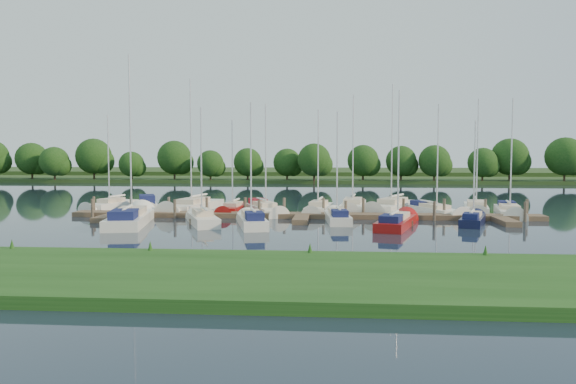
# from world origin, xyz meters

# --- Properties ---
(ground) EXTENTS (260.00, 260.00, 0.00)m
(ground) POSITION_xyz_m (0.00, 0.00, 0.00)
(ground) COLOR #192433
(ground) RESTS_ON ground
(near_bank) EXTENTS (90.00, 10.00, 0.50)m
(near_bank) POSITION_xyz_m (0.00, -16.00, 0.25)
(near_bank) COLOR #194413
(near_bank) RESTS_ON ground
(dock) EXTENTS (40.00, 6.00, 0.40)m
(dock) POSITION_xyz_m (0.00, 7.31, 0.20)
(dock) COLOR #4B3B2A
(dock) RESTS_ON ground
(mooring_pilings) EXTENTS (38.24, 2.84, 2.00)m
(mooring_pilings) POSITION_xyz_m (0.00, 8.43, 0.60)
(mooring_pilings) COLOR #473D33
(mooring_pilings) RESTS_ON ground
(far_shore) EXTENTS (180.00, 30.00, 0.60)m
(far_shore) POSITION_xyz_m (0.00, 75.00, 0.30)
(far_shore) COLOR #203D17
(far_shore) RESTS_ON ground
(distant_hill) EXTENTS (220.00, 40.00, 1.40)m
(distant_hill) POSITION_xyz_m (0.00, 100.00, 0.70)
(distant_hill) COLOR #334C21
(distant_hill) RESTS_ON ground
(treeline) EXTENTS (144.85, 10.03, 8.31)m
(treeline) POSITION_xyz_m (-1.24, 62.17, 4.27)
(treeline) COLOR #38281C
(treeline) RESTS_ON ground
(sailboat_n_0) EXTENTS (3.18, 7.51, 9.59)m
(sailboat_n_0) POSITION_xyz_m (-19.27, 13.88, 0.28)
(sailboat_n_0) COLOR white
(sailboat_n_0) RESTS_ON ground
(motorboat) EXTENTS (3.56, 6.23, 1.81)m
(motorboat) POSITION_xyz_m (-15.44, 13.36, 0.37)
(motorboat) COLOR white
(motorboat) RESTS_ON ground
(sailboat_n_2) EXTENTS (4.06, 10.38, 12.97)m
(sailboat_n_2) POSITION_xyz_m (-10.87, 13.04, 0.28)
(sailboat_n_2) COLOR white
(sailboat_n_2) RESTS_ON ground
(sailboat_n_3) EXTENTS (2.10, 6.98, 8.90)m
(sailboat_n_3) POSITION_xyz_m (-6.66, 11.52, 0.27)
(sailboat_n_3) COLOR maroon
(sailboat_n_3) RESTS_ON ground
(sailboat_n_4) EXTENTS (4.57, 7.92, 10.31)m
(sailboat_n_4) POSITION_xyz_m (-3.69, 11.04, 0.32)
(sailboat_n_4) COLOR white
(sailboat_n_4) RESTS_ON ground
(sailboat_n_5) EXTENTS (2.64, 7.72, 9.87)m
(sailboat_n_5) POSITION_xyz_m (1.22, 11.74, 0.28)
(sailboat_n_5) COLOR white
(sailboat_n_5) RESTS_ON ground
(sailboat_n_6) EXTENTS (2.89, 9.00, 11.44)m
(sailboat_n_6) POSITION_xyz_m (4.44, 13.94, 0.28)
(sailboat_n_6) COLOR white
(sailboat_n_6) RESTS_ON ground
(sailboat_n_7) EXTENTS (5.81, 9.53, 12.46)m
(sailboat_n_7) POSITION_xyz_m (8.18, 14.13, 0.28)
(sailboat_n_7) COLOR white
(sailboat_n_7) RESTS_ON ground
(sailboat_n_8) EXTENTS (4.30, 7.99, 10.16)m
(sailboat_n_8) POSITION_xyz_m (11.68, 11.57, 0.30)
(sailboat_n_8) COLOR white
(sailboat_n_8) RESTS_ON ground
(sailboat_n_9) EXTENTS (3.46, 8.59, 10.85)m
(sailboat_n_9) POSITION_xyz_m (15.70, 13.02, 0.28)
(sailboat_n_9) COLOR white
(sailboat_n_9) RESTS_ON ground
(sailboat_n_10) EXTENTS (3.33, 8.57, 10.65)m
(sailboat_n_10) POSITION_xyz_m (18.23, 11.48, 0.30)
(sailboat_n_10) COLOR white
(sailboat_n_10) RESTS_ON ground
(sailboat_s_0) EXTENTS (4.25, 10.93, 13.65)m
(sailboat_s_0) POSITION_xyz_m (-13.18, 2.76, 0.34)
(sailboat_s_0) COLOR white
(sailboat_s_0) RESTS_ON ground
(sailboat_s_1) EXTENTS (3.87, 7.20, 9.49)m
(sailboat_s_1) POSITION_xyz_m (-7.56, 3.02, 0.28)
(sailboat_s_1) COLOR white
(sailboat_s_1) RESTS_ON ground
(sailboat_s_2) EXTENTS (3.27, 7.58, 9.77)m
(sailboat_s_2) POSITION_xyz_m (-3.56, 2.13, 0.34)
(sailboat_s_2) COLOR white
(sailboat_s_2) RESTS_ON ground
(sailboat_s_3) EXTENTS (2.23, 7.21, 9.22)m
(sailboat_s_3) POSITION_xyz_m (2.90, 5.39, 0.32)
(sailboat_s_3) COLOR white
(sailboat_s_3) RESTS_ON ground
(sailboat_s_4) EXTENTS (3.89, 8.38, 10.55)m
(sailboat_s_4) POSITION_xyz_m (7.31, 2.56, 0.31)
(sailboat_s_4) COLOR maroon
(sailboat_s_4) RESTS_ON ground
(sailboat_s_5) EXTENTS (3.22, 6.49, 8.34)m
(sailboat_s_5) POSITION_xyz_m (13.41, 4.74, 0.31)
(sailboat_s_5) COLOR #0F1333
(sailboat_s_5) RESTS_ON ground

